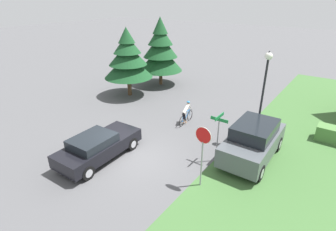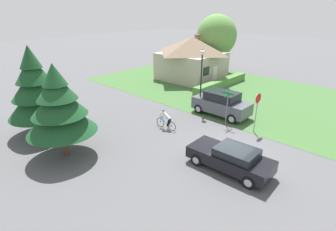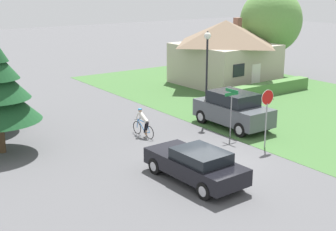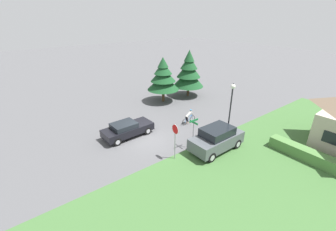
{
  "view_description": "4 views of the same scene",
  "coord_description": "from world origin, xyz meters",
  "px_view_note": "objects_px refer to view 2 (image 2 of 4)",
  "views": [
    {
      "loc": [
        8.05,
        -8.2,
        7.6
      ],
      "look_at": [
        -0.11,
        3.13,
        1.21
      ],
      "focal_mm": 28.0,
      "sensor_mm": 36.0,
      "label": 1
    },
    {
      "loc": [
        -12.48,
        -6.82,
        8.17
      ],
      "look_at": [
        -0.91,
        4.01,
        1.57
      ],
      "focal_mm": 28.0,
      "sensor_mm": 36.0,
      "label": 2
    },
    {
      "loc": [
        -12.38,
        -14.53,
        7.6
      ],
      "look_at": [
        -0.1,
        2.71,
        1.65
      ],
      "focal_mm": 50.0,
      "sensor_mm": 36.0,
      "label": 3
    },
    {
      "loc": [
        14.77,
        -8.95,
        9.97
      ],
      "look_at": [
        -0.28,
        2.62,
        1.44
      ],
      "focal_mm": 24.0,
      "sensor_mm": 36.0,
      "label": 4
    }
  ],
  "objects_px": {
    "deciduous_tree_right": "(216,36)",
    "stop_sign": "(257,105)",
    "conifer_tall_near": "(59,107)",
    "street_lamp": "(202,68)",
    "parked_suv_right": "(221,104)",
    "conifer_tall_far": "(36,90)",
    "street_name_sign": "(227,102)",
    "cyclist": "(166,119)",
    "sedan_left_lane": "(231,158)",
    "cottage_house": "(192,58)"
  },
  "relations": [
    {
      "from": "deciduous_tree_right",
      "to": "stop_sign",
      "type": "bearing_deg",
      "value": -137.52
    },
    {
      "from": "conifer_tall_near",
      "to": "deciduous_tree_right",
      "type": "distance_m",
      "value": 24.85
    },
    {
      "from": "street_lamp",
      "to": "deciduous_tree_right",
      "type": "xyz_separation_m",
      "value": [
        12.92,
        7.21,
        1.03
      ]
    },
    {
      "from": "parked_suv_right",
      "to": "conifer_tall_far",
      "type": "height_order",
      "value": "conifer_tall_far"
    },
    {
      "from": "parked_suv_right",
      "to": "deciduous_tree_right",
      "type": "height_order",
      "value": "deciduous_tree_right"
    },
    {
      "from": "parked_suv_right",
      "to": "street_name_sign",
      "type": "bearing_deg",
      "value": 133.15
    },
    {
      "from": "cyclist",
      "to": "conifer_tall_near",
      "type": "relative_size",
      "value": 0.33
    },
    {
      "from": "parked_suv_right",
      "to": "street_name_sign",
      "type": "relative_size",
      "value": 1.8
    },
    {
      "from": "street_lamp",
      "to": "conifer_tall_far",
      "type": "xyz_separation_m",
      "value": [
        -10.88,
        5.33,
        -0.51
      ]
    },
    {
      "from": "sedan_left_lane",
      "to": "conifer_tall_near",
      "type": "bearing_deg",
      "value": 31.77
    },
    {
      "from": "parked_suv_right",
      "to": "street_lamp",
      "type": "height_order",
      "value": "street_lamp"
    },
    {
      "from": "stop_sign",
      "to": "street_lamp",
      "type": "distance_m",
      "value": 5.53
    },
    {
      "from": "street_lamp",
      "to": "conifer_tall_near",
      "type": "relative_size",
      "value": 0.94
    },
    {
      "from": "stop_sign",
      "to": "deciduous_tree_right",
      "type": "relative_size",
      "value": 0.39
    },
    {
      "from": "stop_sign",
      "to": "cyclist",
      "type": "bearing_deg",
      "value": -48.57
    },
    {
      "from": "cyclist",
      "to": "stop_sign",
      "type": "relative_size",
      "value": 0.63
    },
    {
      "from": "street_lamp",
      "to": "conifer_tall_far",
      "type": "relative_size",
      "value": 0.85
    },
    {
      "from": "street_name_sign",
      "to": "conifer_tall_near",
      "type": "xyz_separation_m",
      "value": [
        -10.23,
        4.57,
        1.3
      ]
    },
    {
      "from": "conifer_tall_near",
      "to": "sedan_left_lane",
      "type": "bearing_deg",
      "value": -56.12
    },
    {
      "from": "parked_suv_right",
      "to": "stop_sign",
      "type": "relative_size",
      "value": 1.59
    },
    {
      "from": "street_name_sign",
      "to": "conifer_tall_far",
      "type": "distance_m",
      "value": 13.1
    },
    {
      "from": "sedan_left_lane",
      "to": "deciduous_tree_right",
      "type": "height_order",
      "value": "deciduous_tree_right"
    },
    {
      "from": "cottage_house",
      "to": "street_name_sign",
      "type": "xyz_separation_m",
      "value": [
        -8.91,
        -10.35,
        -0.8
      ]
    },
    {
      "from": "cyclist",
      "to": "stop_sign",
      "type": "bearing_deg",
      "value": -145.55
    },
    {
      "from": "sedan_left_lane",
      "to": "street_name_sign",
      "type": "relative_size",
      "value": 1.8
    },
    {
      "from": "cottage_house",
      "to": "stop_sign",
      "type": "height_order",
      "value": "cottage_house"
    },
    {
      "from": "parked_suv_right",
      "to": "conifer_tall_far",
      "type": "relative_size",
      "value": 0.76
    },
    {
      "from": "cyclist",
      "to": "cottage_house",
      "type": "bearing_deg",
      "value": -62.31
    },
    {
      "from": "cottage_house",
      "to": "deciduous_tree_right",
      "type": "height_order",
      "value": "deciduous_tree_right"
    },
    {
      "from": "parked_suv_right",
      "to": "deciduous_tree_right",
      "type": "distance_m",
      "value": 15.9
    },
    {
      "from": "parked_suv_right",
      "to": "cyclist",
      "type": "bearing_deg",
      "value": 72.81
    },
    {
      "from": "cottage_house",
      "to": "street_name_sign",
      "type": "bearing_deg",
      "value": -132.78
    },
    {
      "from": "sedan_left_lane",
      "to": "stop_sign",
      "type": "relative_size",
      "value": 1.59
    },
    {
      "from": "street_name_sign",
      "to": "conifer_tall_near",
      "type": "relative_size",
      "value": 0.46
    },
    {
      "from": "street_lamp",
      "to": "deciduous_tree_right",
      "type": "distance_m",
      "value": 14.83
    },
    {
      "from": "sedan_left_lane",
      "to": "deciduous_tree_right",
      "type": "distance_m",
      "value": 23.59
    },
    {
      "from": "conifer_tall_far",
      "to": "deciduous_tree_right",
      "type": "relative_size",
      "value": 0.82
    },
    {
      "from": "street_lamp",
      "to": "conifer_tall_far",
      "type": "bearing_deg",
      "value": 153.88
    },
    {
      "from": "sedan_left_lane",
      "to": "conifer_tall_near",
      "type": "xyz_separation_m",
      "value": [
        -5.29,
        7.88,
        2.36
      ]
    },
    {
      "from": "cottage_house",
      "to": "sedan_left_lane",
      "type": "distance_m",
      "value": 19.54
    },
    {
      "from": "deciduous_tree_right",
      "to": "street_lamp",
      "type": "bearing_deg",
      "value": -150.83
    },
    {
      "from": "cyclist",
      "to": "stop_sign",
      "type": "height_order",
      "value": "stop_sign"
    },
    {
      "from": "sedan_left_lane",
      "to": "street_lamp",
      "type": "relative_size",
      "value": 0.89
    },
    {
      "from": "sedan_left_lane",
      "to": "street_lamp",
      "type": "bearing_deg",
      "value": -44.66
    },
    {
      "from": "cottage_house",
      "to": "cyclist",
      "type": "xyz_separation_m",
      "value": [
        -12.44,
        -7.58,
        -1.86
      ]
    },
    {
      "from": "cyclist",
      "to": "conifer_tall_far",
      "type": "xyz_separation_m",
      "value": [
        -6.37,
        5.69,
        2.45
      ]
    },
    {
      "from": "parked_suv_right",
      "to": "conifer_tall_near",
      "type": "xyz_separation_m",
      "value": [
        -11.58,
        3.29,
        2.08
      ]
    },
    {
      "from": "sedan_left_lane",
      "to": "deciduous_tree_right",
      "type": "bearing_deg",
      "value": -56.17
    },
    {
      "from": "cottage_house",
      "to": "street_lamp",
      "type": "relative_size",
      "value": 1.42
    },
    {
      "from": "stop_sign",
      "to": "street_lamp",
      "type": "bearing_deg",
      "value": -94.03
    }
  ]
}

